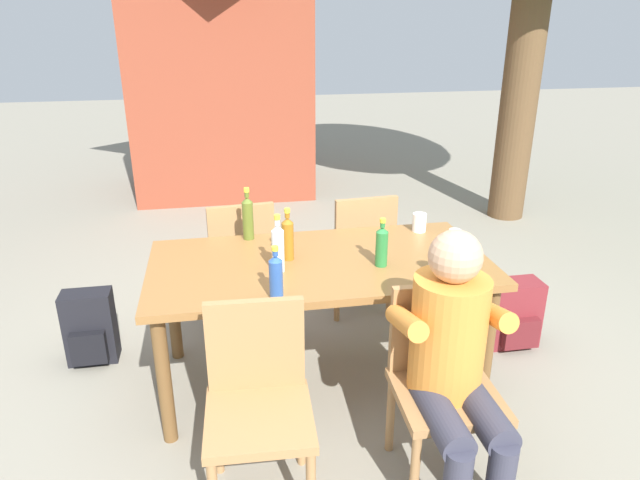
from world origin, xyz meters
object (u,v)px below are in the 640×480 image
at_px(chair_far_left, 240,255).
at_px(bottle_blue, 276,276).
at_px(chair_near_left, 258,395).
at_px(cup_glass, 435,262).
at_px(backpack_by_far_side, 513,315).
at_px(cup_white, 419,222).
at_px(brick_kiosk, 219,57).
at_px(bottle_clear, 278,247).
at_px(chair_near_right, 442,374).
at_px(cup_steel, 454,238).
at_px(dining_table, 320,275).
at_px(bottle_amber, 288,238).
at_px(bottle_olive, 248,217).
at_px(person_in_white_shirt, 454,355).
at_px(backpack_by_near_side, 90,329).
at_px(chair_far_right, 359,246).
at_px(bottle_green, 382,246).
at_px(table_knife, 450,277).

xyz_separation_m(chair_far_left, bottle_blue, (0.12, -1.14, 0.36)).
xyz_separation_m(chair_near_left, cup_glass, (0.96, 0.51, 0.30)).
xyz_separation_m(chair_near_left, backpack_by_far_side, (1.67, 0.89, -0.28)).
bearing_deg(cup_white, brick_kiosk, 106.16).
distance_m(chair_far_left, bottle_clear, 0.94).
bearing_deg(chair_near_right, cup_steel, 65.37).
xyz_separation_m(dining_table, bottle_amber, (-0.16, 0.05, 0.21)).
xyz_separation_m(dining_table, chair_near_right, (0.41, -0.75, -0.17)).
height_order(cup_steel, cup_glass, cup_glass).
relative_size(bottle_amber, cup_white, 2.57).
xyz_separation_m(backpack_by_far_side, brick_kiosk, (-1.68, 3.93, 1.30)).
bearing_deg(backpack_by_far_side, bottle_olive, 171.10).
distance_m(person_in_white_shirt, backpack_by_near_side, 2.20).
bearing_deg(bottle_clear, bottle_amber, 64.06).
xyz_separation_m(bottle_blue, backpack_by_near_side, (-1.05, 0.80, -0.64)).
xyz_separation_m(bottle_olive, cup_glass, (0.91, -0.63, -0.08)).
bearing_deg(backpack_by_near_side, chair_far_right, 10.85).
height_order(chair_far_left, cup_white, chair_far_left).
xyz_separation_m(chair_far_left, brick_kiosk, (-0.01, 3.31, 1.02)).
xyz_separation_m(bottle_olive, cup_steel, (1.14, -0.32, -0.08)).
xyz_separation_m(person_in_white_shirt, bottle_olive, (-0.76, 1.26, 0.22)).
bearing_deg(person_in_white_shirt, chair_far_right, 89.77).
height_order(bottle_amber, cup_white, bottle_amber).
height_order(chair_near_right, bottle_blue, bottle_blue).
bearing_deg(chair_far_right, bottle_green, -97.16).
height_order(chair_far_left, bottle_amber, bottle_amber).
relative_size(person_in_white_shirt, bottle_clear, 3.87).
bearing_deg(bottle_clear, backpack_by_near_side, 155.06).
xyz_separation_m(person_in_white_shirt, table_knife, (0.20, 0.54, 0.09)).
bearing_deg(cup_glass, bottle_olive, 145.07).
bearing_deg(table_knife, bottle_blue, -176.21).
bearing_deg(bottle_amber, dining_table, -18.46).
distance_m(bottle_blue, bottle_green, 0.64).
distance_m(bottle_clear, cup_glass, 0.81).
height_order(chair_near_left, bottle_amber, bottle_amber).
height_order(chair_far_right, cup_steel, chair_far_right).
bearing_deg(bottle_olive, chair_near_right, -56.37).
bearing_deg(cup_white, backpack_by_near_side, 177.36).
xyz_separation_m(chair_near_left, chair_far_right, (0.82, 1.51, 0.00)).
relative_size(chair_far_right, brick_kiosk, 0.30).
relative_size(bottle_olive, bottle_blue, 1.19).
relative_size(table_knife, brick_kiosk, 0.07).
bearing_deg(backpack_by_near_side, bottle_blue, -37.50).
xyz_separation_m(chair_near_right, backpack_by_near_side, (-1.73, 1.18, -0.27)).
bearing_deg(person_in_white_shirt, backpack_by_near_side, 143.37).
bearing_deg(backpack_by_near_side, bottle_green, -18.29).
bearing_deg(cup_white, backpack_by_far_side, -17.83).
bearing_deg(person_in_white_shirt, bottle_blue, 144.75).
distance_m(chair_near_right, bottle_amber, 1.06).
distance_m(chair_far_right, cup_steel, 0.83).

